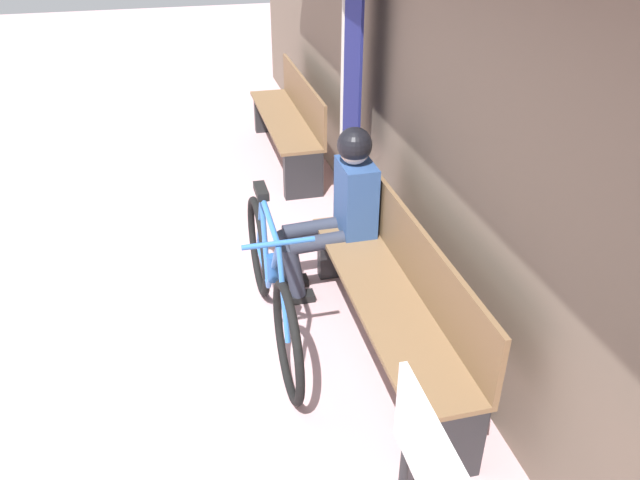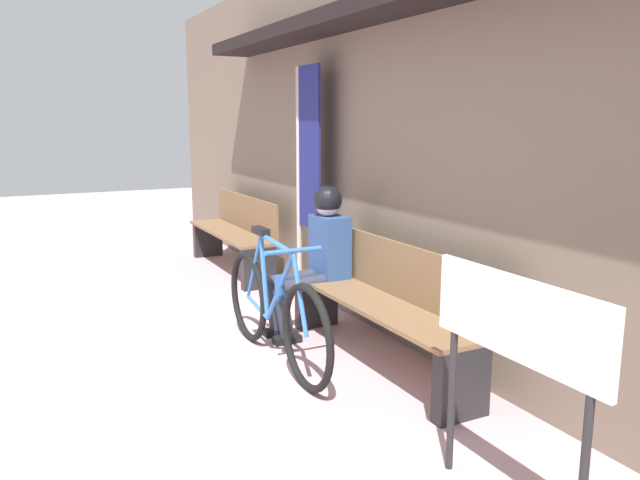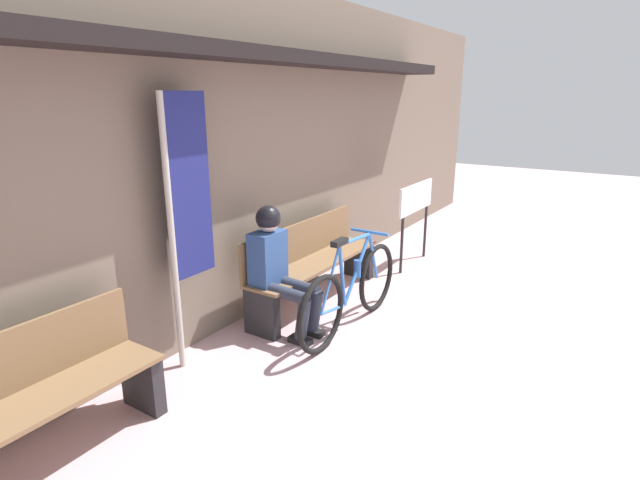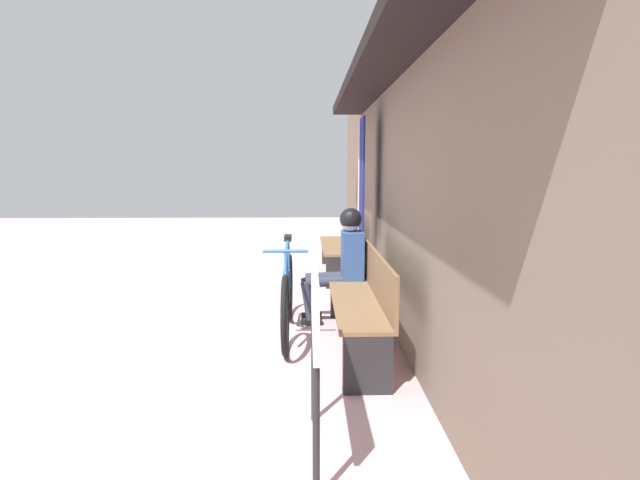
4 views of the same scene
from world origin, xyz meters
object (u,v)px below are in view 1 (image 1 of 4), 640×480
Objects in this scene: park_bench_far at (290,121)px; bicycle at (271,285)px; person_seated at (340,201)px; park_bench_near at (395,297)px; banner_pole at (350,70)px.

bicycle is at bearing -13.71° from park_bench_far.
bicycle is at bearing -53.31° from person_seated.
person_seated is (-0.78, -0.13, 0.27)m from park_bench_near.
bicycle is 0.80× the size of banner_pole.
banner_pole is at bearing 145.29° from bicycle.
bicycle is 0.94× the size of park_bench_far.
park_bench_near is at bearing 9.25° from person_seated.
bicycle is at bearing -34.71° from banner_pole.
park_bench_near is 0.77m from bicycle.
banner_pole is at bearing 160.55° from person_seated.
park_bench_far is at bearing 166.29° from bicycle.
banner_pole is (-1.21, 0.84, 0.97)m from bicycle.
bicycle reaches higher than park_bench_near.
person_seated is 2.40m from park_bench_far.
park_bench_near is 3.15m from park_bench_far.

